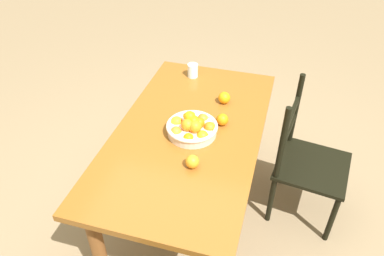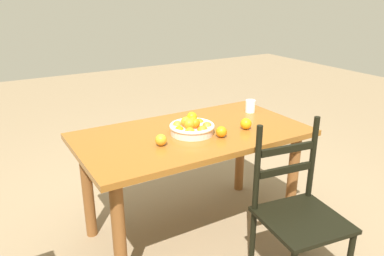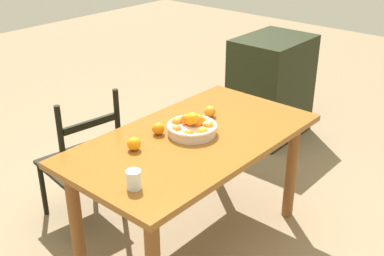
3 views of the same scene
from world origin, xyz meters
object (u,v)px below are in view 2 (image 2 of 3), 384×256
orange_loose_0 (161,140)px  drinking_glass (250,106)px  dining_table (192,148)px  fruit_bowl (192,127)px  orange_loose_1 (246,124)px  orange_loose_2 (221,132)px  chair_near_window (298,213)px

orange_loose_0 → drinking_glass: size_ratio=0.76×
orange_loose_0 → dining_table: bearing=-159.8°
fruit_bowl → orange_loose_1: (-0.37, 0.11, -0.01)m
dining_table → orange_loose_2: (-0.11, 0.18, 0.16)m
orange_loose_1 → orange_loose_0: bearing=-3.0°
dining_table → chair_near_window: chair_near_window is taller
orange_loose_1 → chair_near_window: bearing=84.7°
chair_near_window → fruit_bowl: (0.31, -0.70, 0.38)m
orange_loose_1 → drinking_glass: bearing=-133.0°
dining_table → orange_loose_2: orange_loose_2 is taller
orange_loose_2 → drinking_glass: size_ratio=0.76×
dining_table → drinking_glass: size_ratio=16.08×
orange_loose_2 → drinking_glass: 0.60m
dining_table → orange_loose_0: orange_loose_0 is taller
fruit_bowl → orange_loose_2: bearing=132.3°
dining_table → chair_near_window: size_ratio=1.61×
fruit_bowl → orange_loose_0: bearing=16.2°
orange_loose_0 → orange_loose_2: size_ratio=1.00×
orange_loose_1 → fruit_bowl: bearing=-16.8°
chair_near_window → drinking_glass: bearing=77.7°
chair_near_window → orange_loose_2: (0.18, -0.55, 0.37)m
chair_near_window → fruit_bowl: bearing=122.1°
orange_loose_1 → orange_loose_2: size_ratio=1.06×
orange_loose_0 → orange_loose_2: 0.41m
fruit_bowl → orange_loose_0: (0.27, 0.08, -0.01)m
fruit_bowl → drinking_glass: (-0.64, -0.18, 0.00)m
orange_loose_0 → orange_loose_1: 0.64m
chair_near_window → orange_loose_1: bearing=92.7°
orange_loose_0 → orange_loose_1: size_ratio=0.94×
orange_loose_1 → drinking_glass: size_ratio=0.80×
orange_loose_0 → drinking_glass: drinking_glass is taller
orange_loose_1 → drinking_glass: drinking_glass is taller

